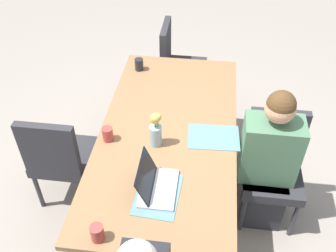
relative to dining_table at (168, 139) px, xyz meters
The scene contains 13 objects.
ground_plane 0.67m from the dining_table, ahead, with size 10.00×10.00×0.00m, color gray.
dining_table is the anchor object (origin of this frame).
chair_far_left_near 0.81m from the dining_table, 91.96° to the left, with size 0.44×0.44×0.90m.
person_far_left_near 0.74m from the dining_table, 86.24° to the left, with size 0.36×0.40×1.19m.
chair_head_left_left_far 1.34m from the dining_table, behind, with size 0.44×0.44×0.90m.
chair_near_right_near 0.85m from the dining_table, 82.68° to the right, with size 0.44×0.44×0.90m.
flower_vase 0.27m from the dining_table, 25.33° to the right, with size 0.08×0.08×0.27m.
placemat_far_left_near 0.34m from the dining_table, 86.24° to the left, with size 0.36×0.26×0.00m, color slate.
placemat_head_right_left_mid 0.58m from the dining_table, ahead, with size 0.36×0.26×0.00m, color slate.
laptop_head_right_left_mid 0.55m from the dining_table, ahead, with size 0.32×0.22×0.20m.
coffee_mug_near_left 0.96m from the dining_table, 16.27° to the right, with size 0.08×0.08×0.10m, color #AD3D38.
coffee_mug_near_right 0.45m from the dining_table, 70.92° to the right, with size 0.07×0.07×0.10m, color #AD3D38.
coffee_mug_centre_left 0.85m from the dining_table, 155.30° to the right, with size 0.07×0.07×0.10m, color #232328.
Camera 1 is at (2.02, 0.26, 2.60)m, focal length 41.07 mm.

